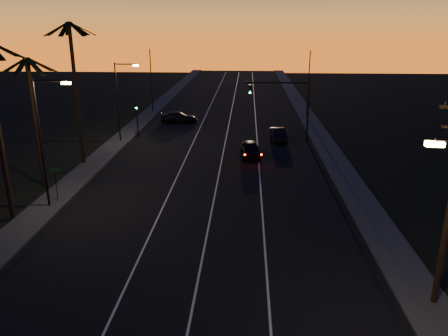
# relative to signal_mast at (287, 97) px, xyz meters

# --- Properties ---
(road) EXTENTS (20.00, 170.00, 0.01)m
(road) POSITION_rel_signal_mast_xyz_m (-7.14, -9.99, -4.78)
(road) COLOR black
(road) RESTS_ON ground
(sidewalk_left) EXTENTS (2.40, 170.00, 0.16)m
(sidewalk_left) POSITION_rel_signal_mast_xyz_m (-18.34, -9.99, -4.70)
(sidewalk_left) COLOR #353533
(sidewalk_left) RESTS_ON ground
(sidewalk_right) EXTENTS (2.40, 170.00, 0.16)m
(sidewalk_right) POSITION_rel_signal_mast_xyz_m (4.06, -9.99, -4.70)
(sidewalk_right) COLOR #353533
(sidewalk_right) RESTS_ON ground
(lane_stripe_left) EXTENTS (0.12, 160.00, 0.01)m
(lane_stripe_left) POSITION_rel_signal_mast_xyz_m (-10.14, -9.99, -4.76)
(lane_stripe_left) COLOR silver
(lane_stripe_left) RESTS_ON road
(lane_stripe_mid) EXTENTS (0.12, 160.00, 0.01)m
(lane_stripe_mid) POSITION_rel_signal_mast_xyz_m (-6.64, -9.99, -4.76)
(lane_stripe_mid) COLOR silver
(lane_stripe_mid) RESTS_ON road
(lane_stripe_right) EXTENTS (0.12, 160.00, 0.01)m
(lane_stripe_right) POSITION_rel_signal_mast_xyz_m (-3.14, -9.99, -4.76)
(lane_stripe_right) COLOR silver
(lane_stripe_right) RESTS_ON road
(palm_mid) EXTENTS (4.25, 4.16, 10.03)m
(palm_mid) POSITION_rel_signal_mast_xyz_m (-20.34, -15.99, 1.47)
(palm_mid) COLOR black
(palm_mid) RESTS_ON ground
(palm_far) EXTENTS (4.25, 4.16, 12.53)m
(palm_far) POSITION_rel_signal_mast_xyz_m (-19.34, -9.99, 2.83)
(palm_far) COLOR black
(palm_far) RESTS_ON ground
(streetlight_left_near) EXTENTS (2.55, 0.26, 9.00)m
(streetlight_left_near) POSITION_rel_signal_mast_xyz_m (-17.84, -19.99, 0.54)
(streetlight_left_near) COLOR black
(streetlight_left_near) RESTS_ON ground
(streetlight_left_far) EXTENTS (2.55, 0.26, 8.50)m
(streetlight_left_far) POSITION_rel_signal_mast_xyz_m (-17.82, -1.99, 0.28)
(streetlight_left_far) COLOR black
(streetlight_left_far) RESTS_ON ground
(street_sign) EXTENTS (0.70, 0.06, 2.60)m
(street_sign) POSITION_rel_signal_mast_xyz_m (-17.94, -18.99, -3.13)
(street_sign) COLOR black
(street_sign) RESTS_ON ground
(signal_mast) EXTENTS (7.10, 0.41, 7.00)m
(signal_mast) POSITION_rel_signal_mast_xyz_m (0.00, 0.00, 0.00)
(signal_mast) COLOR black
(signal_mast) RESTS_ON ground
(signal_post) EXTENTS (0.28, 0.37, 4.20)m
(signal_post) POSITION_rel_signal_mast_xyz_m (-16.64, -0.01, -1.89)
(signal_post) COLOR black
(signal_post) RESTS_ON ground
(far_pole_left) EXTENTS (0.14, 0.14, 9.00)m
(far_pole_left) POSITION_rel_signal_mast_xyz_m (-18.14, 15.01, -0.28)
(far_pole_left) COLOR black
(far_pole_left) RESTS_ON ground
(far_pole_right) EXTENTS (0.14, 0.14, 9.00)m
(far_pole_right) POSITION_rel_signal_mast_xyz_m (3.86, 12.01, -0.28)
(far_pole_right) COLOR black
(far_pole_right) RESTS_ON ground
(lead_car) EXTENTS (2.14, 5.06, 1.51)m
(lead_car) POSITION_rel_signal_mast_xyz_m (-3.91, -6.92, -4.02)
(lead_car) COLOR black
(lead_car) RESTS_ON road
(right_car) EXTENTS (1.86, 4.29, 1.37)m
(right_car) POSITION_rel_signal_mast_xyz_m (-0.82, -0.62, -4.08)
(right_car) COLOR black
(right_car) RESTS_ON road
(cross_car) EXTENTS (5.04, 2.63, 1.40)m
(cross_car) POSITION_rel_signal_mast_xyz_m (-13.21, 8.01, -4.07)
(cross_car) COLOR black
(cross_car) RESTS_ON road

